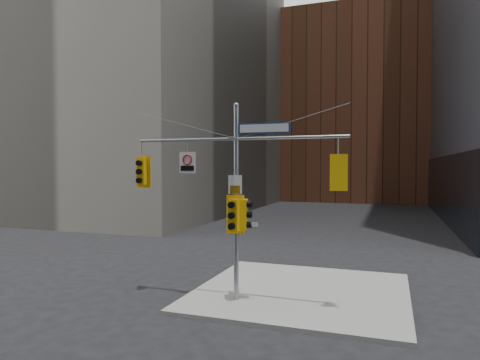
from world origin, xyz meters
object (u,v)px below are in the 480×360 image
Objects in this scene: traffic_light_west_arm at (142,172)px; traffic_light_pole_side at (245,215)px; traffic_light_east_arm at (338,172)px; traffic_light_pole_front at (234,215)px; street_sign_blade at (264,128)px; signal_assembly at (236,183)px; regulatory_sign_arm at (187,162)px.

traffic_light_west_arm is 4.56m from traffic_light_pole_side.
traffic_light_west_arm is at bearing -14.83° from traffic_light_east_arm.
street_sign_blade is at bearing 13.82° from traffic_light_pole_front.
traffic_light_east_arm is (3.61, 0.00, 0.38)m from signal_assembly.
signal_assembly is 9.96× the size of regulatory_sign_arm.
traffic_light_pole_front is at bearing -9.66° from regulatory_sign_arm.
signal_assembly reaches higher than traffic_light_west_arm.
traffic_light_pole_front is at bearing -6.12° from traffic_light_west_arm.
street_sign_blade is at bearing -2.02° from regulatory_sign_arm.
signal_assembly is 2.20m from street_sign_blade.
regulatory_sign_arm reaches higher than traffic_light_pole_side.
signal_assembly is 1.20m from traffic_light_pole_side.
signal_assembly reaches higher than street_sign_blade.
traffic_light_west_arm is at bearing 179.81° from signal_assembly.
traffic_light_east_arm is at bearing -1.67° from street_sign_blade.
traffic_light_pole_side is 0.59× the size of street_sign_blade.
signal_assembly reaches higher than traffic_light_east_arm.
signal_assembly is 6.57× the size of traffic_light_east_arm.
regulatory_sign_arm reaches higher than traffic_light_east_arm.
street_sign_blade is at bearing -2.20° from traffic_light_west_arm.
traffic_light_east_arm is 0.65× the size of street_sign_blade.
traffic_light_pole_side is at bearing -1.68° from regulatory_sign_arm.
traffic_light_east_arm is 3.00m from street_sign_blade.
traffic_light_west_arm is 1.13× the size of traffic_light_pole_side.
regulatory_sign_arm is (-1.95, 0.25, 1.90)m from traffic_light_pole_front.
traffic_light_west_arm is at bearing 85.03° from traffic_light_pole_side.
regulatory_sign_arm is (-2.28, -0.03, 1.91)m from traffic_light_pole_side.
traffic_light_pole_front is (-3.61, -0.27, -1.53)m from traffic_light_east_arm.
signal_assembly is at bearing 89.27° from traffic_light_pole_front.
signal_assembly is at bearing -1.87° from regulatory_sign_arm.
regulatory_sign_arm is (-1.95, -0.02, 0.76)m from signal_assembly.
traffic_light_west_arm is 0.67× the size of street_sign_blade.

